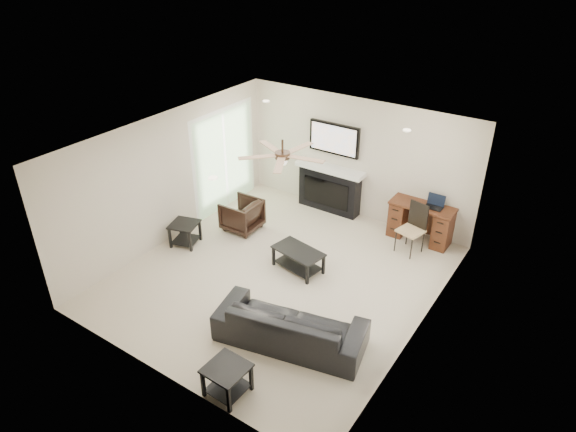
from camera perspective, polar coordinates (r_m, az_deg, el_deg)
name	(u,v)px	position (r m, az deg, el deg)	size (l,w,h in m)	color
room_shell	(292,191)	(8.13, 0.39, 2.76)	(5.50, 5.54, 2.52)	beige
sofa	(290,325)	(7.59, 0.27, -11.98)	(2.18, 0.85, 0.64)	black
armchair	(242,215)	(10.28, -5.16, 0.12)	(0.68, 0.70, 0.64)	black
coffee_table	(298,260)	(9.11, 1.14, -4.88)	(0.90, 0.50, 0.40)	black
end_table_near	(227,380)	(7.02, -6.76, -17.65)	(0.52, 0.52, 0.45)	black
end_table_left	(185,234)	(9.99, -11.35, -1.94)	(0.50, 0.50, 0.45)	black
fireplace_unit	(330,169)	(10.71, 4.68, 5.23)	(1.52, 0.34, 1.91)	black
desk	(421,222)	(10.21, 14.57, -0.62)	(1.22, 0.56, 0.76)	#3E200F
desk_chair	(411,229)	(9.70, 13.48, -1.45)	(0.42, 0.44, 0.97)	black
laptop	(434,202)	(9.91, 15.96, 1.48)	(0.33, 0.24, 0.23)	black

